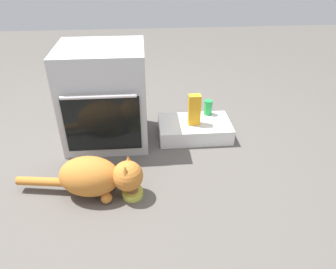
{
  "coord_description": "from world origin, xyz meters",
  "views": [
    {
      "loc": [
        0.23,
        -1.61,
        1.33
      ],
      "look_at": [
        0.37,
        0.11,
        0.25
      ],
      "focal_mm": 33.6,
      "sensor_mm": 36.0,
      "label": 1
    }
  ],
  "objects": [
    {
      "name": "pantry_cabinet",
      "position": [
        0.61,
        0.48,
        0.06
      ],
      "size": [
        0.55,
        0.34,
        0.12
      ],
      "primitive_type": "cube",
      "color": "white",
      "rests_on": "ground"
    },
    {
      "name": "oven",
      "position": [
        -0.06,
        0.49,
        0.36
      ],
      "size": [
        0.59,
        0.56,
        0.72
      ],
      "color": "#B7BABF",
      "rests_on": "ground"
    },
    {
      "name": "cat",
      "position": [
        -0.07,
        -0.14,
        0.14
      ],
      "size": [
        0.78,
        0.3,
        0.26
      ],
      "rotation": [
        0.0,
        0.0,
        -0.16
      ],
      "color": "#C6752D",
      "rests_on": "ground"
    },
    {
      "name": "juice_carton",
      "position": [
        0.59,
        0.46,
        0.24
      ],
      "size": [
        0.09,
        0.06,
        0.24
      ],
      "primitive_type": "cube",
      "color": "orange",
      "rests_on": "pantry_cabinet"
    },
    {
      "name": "food_bowl",
      "position": [
        0.13,
        -0.17,
        0.03
      ],
      "size": [
        0.13,
        0.13,
        0.07
      ],
      "color": "#D1D14C",
      "rests_on": "ground"
    },
    {
      "name": "soda_can",
      "position": [
        0.73,
        0.6,
        0.18
      ],
      "size": [
        0.07,
        0.07,
        0.12
      ],
      "primitive_type": "cylinder",
      "color": "green",
      "rests_on": "pantry_cabinet"
    },
    {
      "name": "ground",
      "position": [
        0.0,
        0.0,
        0.0
      ],
      "size": [
        8.0,
        8.0,
        0.0
      ],
      "primitive_type": "plane",
      "color": "#56514C"
    }
  ]
}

